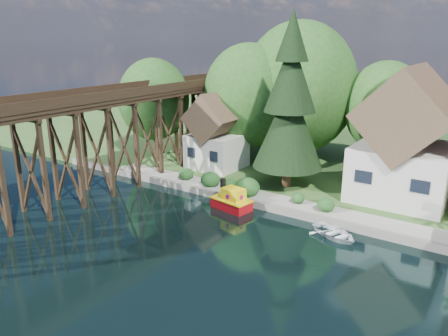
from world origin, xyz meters
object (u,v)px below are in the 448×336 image
(conifer, at_px, (290,105))
(boat_white_a, at_px, (335,232))
(shed, at_px, (217,136))
(trestle_bridge, at_px, (113,131))
(house_left, at_px, (406,144))
(tugboat, at_px, (232,201))

(conifer, bearing_deg, boat_white_a, -43.22)
(shed, relative_size, boat_white_a, 2.14)
(trestle_bridge, distance_m, shed, 10.69)
(trestle_bridge, bearing_deg, conifer, 29.91)
(house_left, height_order, shed, house_left)
(conifer, bearing_deg, shed, 170.76)
(conifer, bearing_deg, trestle_bridge, -150.09)
(trestle_bridge, distance_m, conifer, 16.05)
(trestle_bridge, relative_size, boat_white_a, 12.04)
(trestle_bridge, height_order, boat_white_a, trestle_bridge)
(house_left, height_order, conifer, conifer)
(house_left, xyz_separation_m, boat_white_a, (-2.15, -9.60, -4.76))
(shed, distance_m, conifer, 9.74)
(shed, xyz_separation_m, tugboat, (6.98, -7.82, -3.10))
(house_left, distance_m, conifer, 10.09)
(trestle_bridge, height_order, tugboat, trestle_bridge)
(shed, bearing_deg, conifer, -9.24)
(shed, xyz_separation_m, boat_white_a, (15.85, -8.10, -3.45))
(house_left, relative_size, shed, 1.40)
(house_left, relative_size, conifer, 0.72)
(trestle_bridge, relative_size, shed, 5.63)
(house_left, height_order, boat_white_a, house_left)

